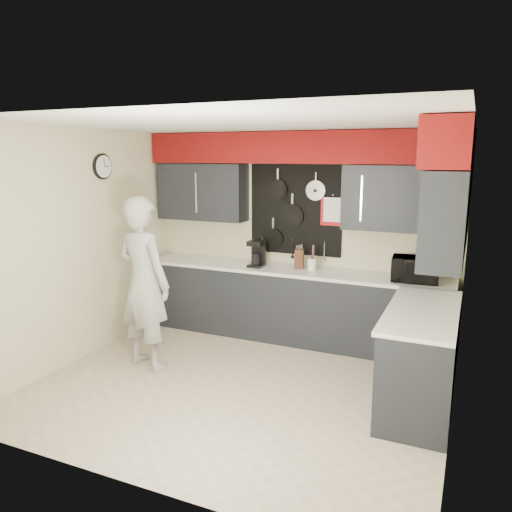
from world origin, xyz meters
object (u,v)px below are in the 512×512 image
at_px(microwave, 415,269).
at_px(utensil_crock, 312,264).
at_px(coffee_maker, 257,253).
at_px(knife_block, 299,259).
at_px(person, 144,283).

distance_m(microwave, utensil_crock, 1.23).
bearing_deg(microwave, coffee_maker, 174.92).
height_order(knife_block, coffee_maker, coffee_maker).
xyz_separation_m(microwave, coffee_maker, (-1.93, 0.01, 0.03)).
distance_m(microwave, knife_block, 1.40).
xyz_separation_m(utensil_crock, person, (-1.44, -1.47, -0.04)).
bearing_deg(utensil_crock, coffee_maker, -174.08).
xyz_separation_m(coffee_maker, person, (-0.73, -1.39, -0.15)).
relative_size(microwave, coffee_maker, 1.50).
height_order(coffee_maker, person, person).
bearing_deg(knife_block, coffee_maker, 176.32).
xyz_separation_m(microwave, person, (-2.66, -1.38, -0.11)).
bearing_deg(coffee_maker, utensil_crock, 2.66).
relative_size(knife_block, utensil_crock, 1.70).
bearing_deg(coffee_maker, knife_block, 5.80).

